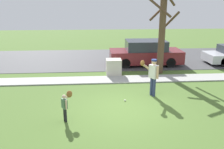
{
  "coord_description": "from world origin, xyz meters",
  "views": [
    {
      "loc": [
        -1.03,
        -8.55,
        4.1
      ],
      "look_at": [
        -0.31,
        1.4,
        1.0
      ],
      "focal_mm": 38.04,
      "sensor_mm": 36.0,
      "label": 1
    }
  ],
  "objects_px": {
    "utility_cabinet": "(114,67)",
    "baseball": "(125,100)",
    "person_child": "(66,103)",
    "parked_suv_maroon": "(146,53)",
    "street_tree_near": "(162,30)",
    "person_adult": "(153,73)"
  },
  "relations": [
    {
      "from": "utility_cabinet",
      "to": "baseball",
      "type": "bearing_deg",
      "value": -87.16
    },
    {
      "from": "person_child",
      "to": "utility_cabinet",
      "type": "distance_m",
      "value": 5.72
    },
    {
      "from": "parked_suv_maroon",
      "to": "street_tree_near",
      "type": "bearing_deg",
      "value": -76.35
    },
    {
      "from": "street_tree_near",
      "to": "parked_suv_maroon",
      "type": "bearing_deg",
      "value": 103.65
    },
    {
      "from": "utility_cabinet",
      "to": "parked_suv_maroon",
      "type": "distance_m",
      "value": 3.18
    },
    {
      "from": "person_adult",
      "to": "utility_cabinet",
      "type": "relative_size",
      "value": 1.8
    },
    {
      "from": "baseball",
      "to": "street_tree_near",
      "type": "height_order",
      "value": "street_tree_near"
    },
    {
      "from": "person_adult",
      "to": "person_child",
      "type": "height_order",
      "value": "person_adult"
    },
    {
      "from": "person_child",
      "to": "street_tree_near",
      "type": "relative_size",
      "value": 0.22
    },
    {
      "from": "person_adult",
      "to": "parked_suv_maroon",
      "type": "distance_m",
      "value": 5.49
    },
    {
      "from": "person_adult",
      "to": "person_child",
      "type": "bearing_deg",
      "value": -0.3
    },
    {
      "from": "person_child",
      "to": "baseball",
      "type": "bearing_deg",
      "value": 3.45
    },
    {
      "from": "person_child",
      "to": "parked_suv_maroon",
      "type": "xyz_separation_m",
      "value": [
        4.4,
        7.49,
        0.11
      ]
    },
    {
      "from": "utility_cabinet",
      "to": "parked_suv_maroon",
      "type": "bearing_deg",
      "value": 43.36
    },
    {
      "from": "baseball",
      "to": "parked_suv_maroon",
      "type": "xyz_separation_m",
      "value": [
        2.11,
        5.95,
        0.75
      ]
    },
    {
      "from": "person_adult",
      "to": "person_child",
      "type": "relative_size",
      "value": 1.59
    },
    {
      "from": "person_adult",
      "to": "utility_cabinet",
      "type": "xyz_separation_m",
      "value": [
        -1.46,
        3.25,
        -0.59
      ]
    },
    {
      "from": "baseball",
      "to": "street_tree_near",
      "type": "distance_m",
      "value": 5.38
    },
    {
      "from": "baseball",
      "to": "utility_cabinet",
      "type": "xyz_separation_m",
      "value": [
        -0.19,
        3.78,
        0.43
      ]
    },
    {
      "from": "baseball",
      "to": "street_tree_near",
      "type": "relative_size",
      "value": 0.02
    },
    {
      "from": "baseball",
      "to": "street_tree_near",
      "type": "bearing_deg",
      "value": 57.26
    },
    {
      "from": "person_child",
      "to": "street_tree_near",
      "type": "distance_m",
      "value": 7.61
    }
  ]
}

